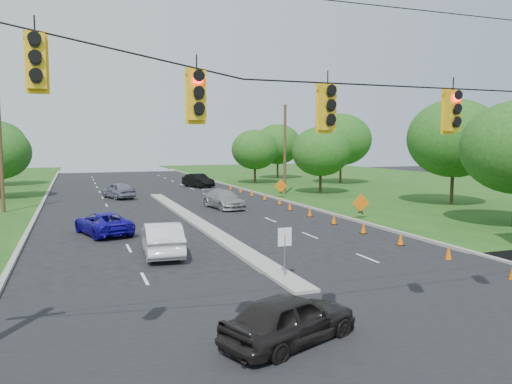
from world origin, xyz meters
name	(u,v)px	position (x,y,z in m)	size (l,w,h in m)	color
ground	(372,338)	(0.00, 0.00, 0.00)	(160.00, 160.00, 0.00)	black
cross_street	(372,338)	(0.00, 0.00, 0.00)	(160.00, 14.00, 0.02)	black
curb_left	(39,211)	(-10.10, 30.00, 0.00)	(0.25, 110.00, 0.16)	gray
curb_right	(282,201)	(10.10, 30.00, 0.00)	(0.25, 110.00, 0.16)	gray
median	(195,222)	(0.00, 21.00, 0.00)	(1.00, 34.00, 0.18)	gray
median_sign	(285,243)	(0.00, 6.00, 1.46)	(0.55, 0.06, 2.05)	gray
signal_span	(399,155)	(-0.05, -1.00, 4.97)	(25.60, 0.32, 9.00)	#422D1C
utility_pole_far_left	(1,153)	(-12.50, 30.00, 4.50)	(0.28, 0.28, 9.00)	#422D1C
utility_pole_far_right	(285,150)	(12.50, 35.00, 4.50)	(0.28, 0.28, 9.00)	#422D1C
cone_1	(449,253)	(8.19, 6.50, 0.35)	(0.32, 0.32, 0.70)	#EF5B03
cone_2	(401,239)	(8.19, 10.00, 0.35)	(0.32, 0.32, 0.70)	#EF5B03
cone_3	(363,228)	(8.19, 13.50, 0.35)	(0.32, 0.32, 0.70)	#EF5B03
cone_4	(334,219)	(8.19, 17.00, 0.35)	(0.32, 0.32, 0.70)	#EF5B03
cone_5	(310,212)	(8.19, 20.50, 0.35)	(0.32, 0.32, 0.70)	#EF5B03
cone_6	(290,206)	(8.19, 24.00, 0.35)	(0.32, 0.32, 0.70)	#EF5B03
cone_7	(280,201)	(8.79, 27.50, 0.35)	(0.32, 0.32, 0.70)	#EF5B03
cone_8	(265,196)	(8.79, 31.00, 0.35)	(0.32, 0.32, 0.70)	#EF5B03
cone_9	(252,193)	(8.79, 34.50, 0.35)	(0.32, 0.32, 0.70)	#EF5B03
cone_10	(241,190)	(8.79, 38.00, 0.35)	(0.32, 0.32, 0.70)	#EF5B03
cone_11	(231,187)	(8.79, 41.50, 0.35)	(0.32, 0.32, 0.70)	#EF5B03
work_sign_1	(361,204)	(10.80, 18.00, 1.09)	(1.27, 0.58, 1.37)	black
work_sign_2	(281,187)	(10.80, 32.00, 1.09)	(1.27, 0.58, 1.37)	black
tree_8	(454,138)	(22.00, 22.00, 5.58)	(7.56, 7.56, 8.82)	black
tree_9	(321,151)	(16.00, 34.00, 4.34)	(5.88, 5.88, 6.86)	black
tree_10	(341,140)	(24.00, 44.00, 5.58)	(7.56, 7.56, 8.82)	black
tree_11	(278,144)	(20.00, 55.00, 4.96)	(6.72, 6.72, 7.84)	black
tree_12	(255,150)	(14.00, 48.00, 4.34)	(5.88, 5.88, 6.86)	black
black_sedan	(290,319)	(-2.24, 0.43, 0.69)	(1.62, 4.02, 1.37)	black
white_sedan	(162,239)	(-3.67, 11.96, 0.78)	(1.65, 4.73, 1.56)	silver
blue_pickup	(103,223)	(-5.98, 18.36, 0.65)	(2.17, 4.71, 1.31)	#140994
silver_car_far	(224,199)	(3.72, 26.94, 0.73)	(2.04, 5.01, 1.45)	gray
silver_car_oncoming	(118,190)	(-3.60, 37.07, 0.76)	(1.80, 4.47, 1.52)	slate
dark_car_receding	(198,180)	(6.14, 45.89, 0.79)	(1.68, 4.82, 1.59)	black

